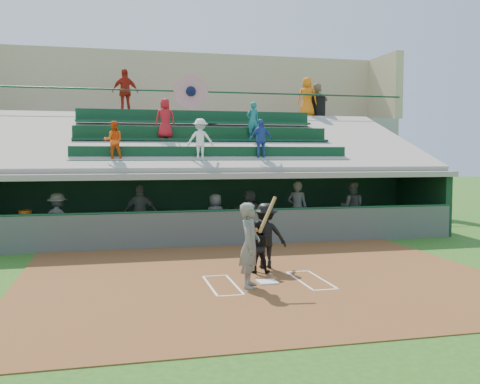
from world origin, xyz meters
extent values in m
plane|color=#255417|center=(0.00, 0.00, 0.00)|extent=(100.00, 100.00, 0.00)
cube|color=brown|center=(0.00, 0.50, 0.01)|extent=(11.00, 9.00, 0.02)
cube|color=white|center=(0.00, 0.00, 0.04)|extent=(0.43, 0.43, 0.03)
cube|color=white|center=(-0.75, 0.00, 0.02)|extent=(0.05, 1.80, 0.01)
cube|color=white|center=(0.75, 0.00, 0.02)|extent=(0.05, 1.80, 0.01)
cube|color=white|center=(-1.30, 0.00, 0.02)|extent=(0.05, 1.80, 0.01)
cube|color=white|center=(1.30, 0.00, 0.02)|extent=(0.05, 1.80, 0.01)
cube|color=white|center=(-1.02, 0.90, 0.02)|extent=(0.60, 0.05, 0.01)
cube|color=white|center=(1.02, 0.90, 0.02)|extent=(0.60, 0.05, 0.01)
cube|color=silver|center=(-1.02, -0.90, 0.02)|extent=(0.60, 0.05, 0.01)
cube|color=white|center=(1.02, -0.90, 0.02)|extent=(0.60, 0.05, 0.01)
cube|color=#9A978C|center=(0.00, 6.75, 0.02)|extent=(16.00, 3.50, 0.04)
cube|color=gray|center=(0.00, 13.50, 2.30)|extent=(20.00, 3.00, 4.60)
cube|color=#4F554F|center=(0.00, 5.00, 0.55)|extent=(16.00, 0.06, 1.10)
cylinder|color=#144025|center=(0.00, 5.00, 1.12)|extent=(16.00, 0.08, 0.08)
cube|color=black|center=(0.00, 8.50, 1.10)|extent=(16.00, 0.25, 2.20)
cube|color=black|center=(8.00, 6.75, 1.10)|extent=(0.25, 3.50, 2.20)
cube|color=gray|center=(0.00, 6.75, 2.20)|extent=(16.40, 3.90, 0.18)
cube|color=gray|center=(0.00, 10.25, 1.15)|extent=(16.40, 3.50, 2.30)
cube|color=gray|center=(0.00, 11.90, 2.30)|extent=(16.40, 0.30, 4.60)
cube|color=gray|center=(0.00, 8.60, 3.45)|extent=(16.40, 6.51, 2.37)
cube|color=#0B331E|center=(0.00, 6.20, 2.65)|extent=(9.40, 0.42, 0.08)
cube|color=#0C341C|center=(0.00, 6.40, 2.91)|extent=(9.40, 0.06, 0.45)
cube|color=#0B341D|center=(0.00, 8.10, 3.40)|extent=(9.40, 0.42, 0.08)
cube|color=#0C361A|center=(0.00, 8.30, 3.66)|extent=(9.40, 0.06, 0.45)
cube|color=#0D3D25|center=(0.00, 10.00, 4.15)|extent=(9.40, 0.42, 0.08)
cube|color=#0C381E|center=(0.00, 10.20, 4.41)|extent=(9.40, 0.06, 0.45)
imported|color=#ED500D|center=(-3.29, 6.30, 3.31)|extent=(0.62, 0.49, 1.24)
imported|color=white|center=(-0.49, 6.30, 3.37)|extent=(0.97, 0.70, 1.36)
imported|color=#294AA7|center=(1.59, 6.30, 3.38)|extent=(0.85, 0.45, 1.39)
imported|color=#B1141D|center=(-1.47, 8.20, 4.16)|extent=(0.71, 0.48, 1.44)
imported|color=#18676E|center=(1.80, 8.20, 4.13)|extent=(0.57, 0.44, 1.39)
cylinder|color=#123A22|center=(0.00, 12.00, 5.60)|extent=(20.00, 0.07, 0.07)
cylinder|color=#B5192B|center=(0.00, 11.98, 5.60)|extent=(1.50, 0.06, 1.50)
sphere|color=black|center=(0.00, 11.95, 5.60)|extent=(0.44, 0.44, 0.44)
cube|color=tan|center=(0.00, 15.00, 6.20)|extent=(20.00, 0.40, 3.20)
cube|color=tan|center=(10.00, 13.50, 6.20)|extent=(0.40, 3.00, 3.20)
imported|color=#595B56|center=(-0.48, -0.31, 0.93)|extent=(0.65, 0.78, 1.82)
cylinder|color=olive|center=(-0.13, -0.46, 1.60)|extent=(0.56, 0.54, 0.75)
sphere|color=olive|center=(-0.35, -0.31, 1.25)|extent=(0.10, 0.10, 0.10)
imported|color=black|center=(0.04, 1.01, 0.65)|extent=(0.71, 0.62, 1.26)
imported|color=black|center=(0.39, 1.52, 0.83)|extent=(1.14, 0.77, 1.63)
cube|color=brown|center=(0.06, 8.11, 0.24)|extent=(13.16, 4.18, 0.41)
cube|color=white|center=(-6.00, 6.17, 0.40)|extent=(0.90, 0.73, 0.71)
cylinder|color=orange|center=(-5.99, 6.23, 0.95)|extent=(0.39, 0.39, 0.39)
imported|color=#535551|center=(-5.02, 6.04, 0.86)|extent=(1.21, 0.98, 1.64)
imported|color=#565954|center=(-2.46, 6.56, 0.96)|extent=(1.12, 0.58, 1.84)
imported|color=#525550|center=(-0.06, 5.95, 0.81)|extent=(0.86, 0.68, 1.54)
imported|color=#555753|center=(1.34, 6.90, 0.84)|extent=(1.53, 0.62, 1.61)
imported|color=#51534F|center=(2.86, 6.16, 1.00)|extent=(0.84, 0.77, 1.92)
imported|color=#5F615C|center=(5.15, 6.70, 0.96)|extent=(1.10, 0.99, 1.84)
cylinder|color=black|center=(6.12, 12.56, 5.09)|extent=(0.66, 0.66, 0.99)
imported|color=#AA2113|center=(-2.76, 12.57, 5.58)|extent=(1.24, 0.77, 1.97)
imported|color=orange|center=(5.47, 12.33, 5.52)|extent=(1.04, 0.86, 1.83)
imported|color=tan|center=(6.10, 12.75, 5.43)|extent=(1.62, 0.95, 1.66)
camera|label=1|loc=(-3.27, -11.27, 2.86)|focal=40.00mm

